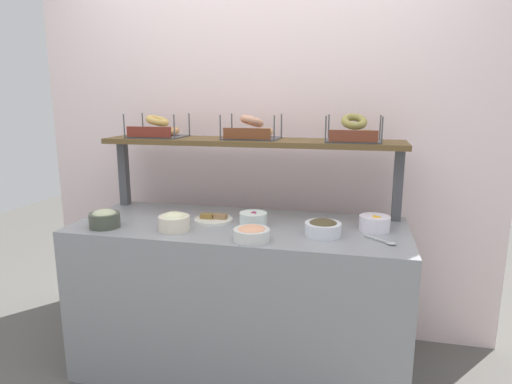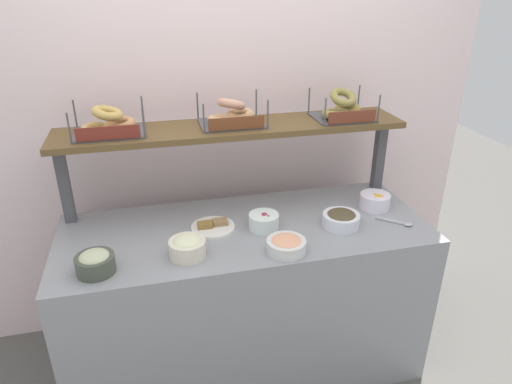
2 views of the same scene
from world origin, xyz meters
name	(u,v)px [view 1 (image 1 of 2)]	position (x,y,z in m)	size (l,w,h in m)	color
ground_plane	(241,366)	(0.00, 0.00, 0.00)	(8.00, 8.00, 0.00)	#595651
back_wall	(261,148)	(0.00, 0.55, 1.20)	(2.96, 0.06, 2.40)	white
deli_counter	(240,298)	(0.00, 0.00, 0.42)	(1.76, 0.70, 0.85)	gray
shelf_riser_left	(124,173)	(-0.82, 0.27, 1.05)	(0.05, 0.05, 0.40)	#4C4C51
shelf_riser_right	(398,185)	(0.82, 0.27, 1.05)	(0.05, 0.05, 0.40)	#4C4C51
upper_shelf	(251,142)	(0.00, 0.27, 1.26)	(1.72, 0.32, 0.03)	brown
bowl_potato_salad	(174,221)	(-0.29, -0.18, 0.90)	(0.16, 0.16, 0.10)	beige
bowl_tuna_salad	(105,218)	(-0.67, -0.21, 0.90)	(0.16, 0.16, 0.10)	#444B3E
bowl_fruit_salad	(375,223)	(0.70, 0.04, 0.89)	(0.16, 0.16, 0.08)	white
bowl_chocolate_spread	(323,227)	(0.45, -0.10, 0.89)	(0.18, 0.18, 0.08)	white
bowl_beet_salad	(253,219)	(0.08, -0.03, 0.89)	(0.14, 0.14, 0.08)	white
bowl_lox_spread	(252,233)	(0.13, -0.25, 0.88)	(0.17, 0.17, 0.07)	silver
serving_plate_white	(214,219)	(-0.15, 0.02, 0.86)	(0.21, 0.21, 0.04)	white
serving_spoon_near_plate	(385,241)	(0.74, -0.15, 0.86)	(0.15, 0.13, 0.01)	#B7B7BC
bagel_basket_sesame	(157,130)	(-0.58, 0.27, 1.32)	(0.32, 0.26, 0.14)	#4C4C51
bagel_basket_plain	(251,131)	(0.00, 0.28, 1.33)	(0.32, 0.26, 0.14)	#4C4C51
bagel_basket_everything	(353,133)	(0.57, 0.25, 1.33)	(0.29, 0.26, 0.16)	#4C4C51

